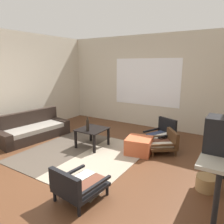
% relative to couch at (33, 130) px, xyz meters
% --- Properties ---
extents(ground_plane, '(7.80, 7.80, 0.00)m').
position_rel_couch_xyz_m(ground_plane, '(1.99, -0.44, -0.21)').
color(ground_plane, '#56331E').
extents(far_wall_with_window, '(5.60, 0.13, 2.70)m').
position_rel_couch_xyz_m(far_wall_with_window, '(1.99, 2.62, 1.14)').
color(far_wall_with_window, beige).
rests_on(far_wall_with_window, ground).
extents(side_wall_left, '(0.12, 6.60, 2.70)m').
position_rel_couch_xyz_m(side_wall_left, '(-0.67, -0.14, 1.14)').
color(side_wall_left, beige).
rests_on(side_wall_left, ground).
extents(area_rug, '(2.31, 2.36, 0.01)m').
position_rel_couch_xyz_m(area_rug, '(1.69, -0.09, -0.21)').
color(area_rug, '#4C4238').
rests_on(area_rug, ground).
extents(couch, '(0.92, 1.83, 0.67)m').
position_rel_couch_xyz_m(couch, '(0.00, 0.00, 0.00)').
color(couch, black).
rests_on(couch, ground).
extents(coffee_table, '(0.60, 0.63, 0.43)m').
position_rel_couch_xyz_m(coffee_table, '(1.64, 0.35, 0.14)').
color(coffee_table, black).
rests_on(coffee_table, ground).
extents(armchair_by_window, '(0.72, 0.75, 0.59)m').
position_rel_couch_xyz_m(armchair_by_window, '(2.93, 1.42, 0.05)').
color(armchair_by_window, black).
rests_on(armchair_by_window, ground).
extents(armchair_striped_foreground, '(0.64, 0.70, 0.51)m').
position_rel_couch_xyz_m(armchair_striped_foreground, '(2.66, -1.32, 0.03)').
color(armchair_striped_foreground, black).
rests_on(armchair_striped_foreground, ground).
extents(armchair_corner, '(0.80, 0.80, 0.47)m').
position_rel_couch_xyz_m(armchair_corner, '(3.13, 0.95, 0.00)').
color(armchair_corner, '#472D19').
rests_on(armchair_corner, ground).
extents(ottoman_orange, '(0.61, 0.61, 0.35)m').
position_rel_couch_xyz_m(ottoman_orange, '(2.71, 0.59, -0.04)').
color(ottoman_orange, '#BC5633').
rests_on(ottoman_orange, ground).
extents(glass_bottle, '(0.06, 0.06, 0.31)m').
position_rel_couch_xyz_m(glass_bottle, '(1.66, 0.18, 0.35)').
color(glass_bottle, black).
rests_on(glass_bottle, coffee_table).
extents(wicker_basket, '(0.30, 0.30, 0.22)m').
position_rel_couch_xyz_m(wicker_basket, '(4.14, -0.09, -0.10)').
color(wicker_basket, '#9E7A4C').
rests_on(wicker_basket, ground).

